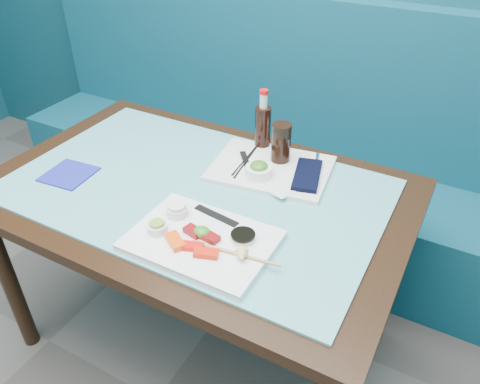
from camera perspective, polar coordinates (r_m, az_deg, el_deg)
The scene contains 34 objects.
booth_bench at distance 2.39m, azimuth 6.06°, elevation 2.94°, with size 3.00×0.56×1.17m.
dining_table at distance 1.61m, azimuth -5.36°, elevation -2.09°, with size 1.40×0.90×0.75m.
glass_top at distance 1.56m, azimuth -5.54°, elevation 0.47°, with size 1.22×0.76×0.01m, color #59ADB2.
sashimi_plate at distance 1.32m, azimuth -4.70°, elevation -5.93°, with size 0.40×0.28×0.02m, color white.
salmon_left at distance 1.30m, azimuth -7.91°, elevation -5.96°, with size 0.07×0.03×0.02m, color #FF500A.
salmon_mid at distance 1.28m, azimuth -5.94°, elevation -6.60°, with size 0.06×0.03×0.02m, color red.
salmon_right at distance 1.26m, azimuth -4.16°, elevation -7.46°, with size 0.07×0.03×0.02m, color red.
tuna_left at distance 1.33m, azimuth -5.71°, elevation -4.77°, with size 0.05×0.03×0.02m, color maroon.
tuna_right at distance 1.31m, azimuth -3.69°, elevation -5.53°, with size 0.05×0.03×0.02m, color maroon.
seaweed_garnish at distance 1.32m, azimuth -4.69°, elevation -4.84°, with size 0.05×0.04×0.03m, color #31801D.
ramekin_wasabi at distance 1.35m, azimuth -10.03°, elevation -4.32°, with size 0.06×0.06×0.02m, color silver.
wasabi_fill at distance 1.34m, azimuth -10.11°, elevation -3.77°, with size 0.04×0.04×0.01m, color #7EA435.
ramekin_ginger at distance 1.40m, azimuth -7.67°, elevation -2.33°, with size 0.06×0.06×0.03m, color silver.
ginger_fill at distance 1.39m, azimuth -7.73°, elevation -1.71°, with size 0.05×0.05×0.01m, color white.
soy_dish at distance 1.30m, azimuth 0.36°, elevation -5.57°, with size 0.07×0.07×0.01m, color silver.
soy_fill at distance 1.30m, azimuth 0.36°, elevation -5.23°, with size 0.07×0.07×0.01m, color black.
lemon_wedge at distance 1.23m, azimuth 0.23°, elevation -7.83°, with size 0.04×0.04×0.03m, color #EADB6F.
chopstick_sleeve at distance 1.39m, azimuth -2.92°, elevation -2.88°, with size 0.15×0.02×0.00m, color black.
wooden_chopstick_a at distance 1.26m, azimuth -0.85°, elevation -7.41°, with size 0.01×0.01×0.24m, color #998248.
wooden_chopstick_b at distance 1.26m, azimuth -0.45°, elevation -7.55°, with size 0.01×0.01×0.25m, color tan.
serving_tray at distance 1.64m, azimuth 3.78°, elevation 2.89°, with size 0.40×0.30×0.02m, color white.
paper_placemat at distance 1.63m, azimuth 3.79°, elevation 3.14°, with size 0.32×0.23×0.00m, color silver.
seaweed_bowl at distance 1.57m, azimuth 2.31°, elevation 2.52°, with size 0.09×0.09×0.04m, color white.
seaweed_salad at distance 1.56m, azimuth 2.32°, elevation 3.18°, with size 0.06×0.06×0.03m, color #35781B.
cola_glass at distance 1.64m, azimuth 5.03°, elevation 6.00°, with size 0.07×0.07×0.14m, color black.
navy_pouch at distance 1.59m, azimuth 8.20°, elevation 2.09°, with size 0.08×0.19×0.02m, color black.
fork at distance 1.68m, azimuth 9.34°, elevation 3.80°, with size 0.01×0.01×0.10m, color white.
black_chopstick_a at distance 1.66m, azimuth 0.56°, elevation 3.90°, with size 0.01×0.01×0.22m, color black.
black_chopstick_b at distance 1.66m, azimuth 0.80°, elevation 3.84°, with size 0.01×0.01×0.24m, color black.
tray_sleeve at distance 1.66m, azimuth 0.68°, elevation 3.84°, with size 0.02×0.13×0.00m, color black.
cola_bottle_body at distance 1.74m, azimuth 2.79°, elevation 7.72°, with size 0.06×0.06×0.17m, color black.
cola_bottle_neck at distance 1.69m, azimuth 2.90°, elevation 11.05°, with size 0.03×0.03×0.05m, color silver.
cola_bottle_cap at distance 1.67m, azimuth 2.93°, elevation 12.11°, with size 0.03×0.03×0.01m, color red.
blue_napkin at distance 1.72m, azimuth -20.13°, elevation 2.05°, with size 0.15×0.15×0.01m, color navy.
Camera 1 is at (0.75, 0.40, 1.63)m, focal length 35.00 mm.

